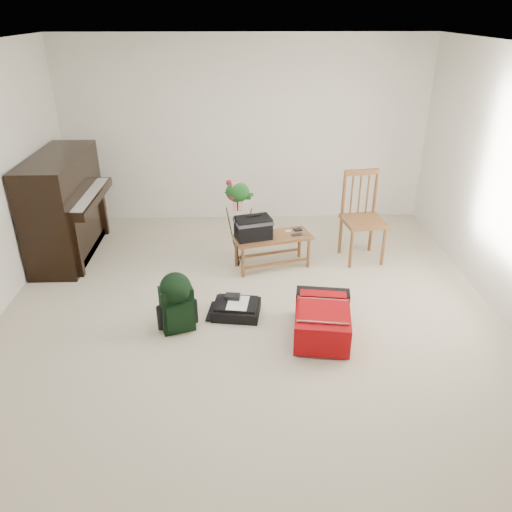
{
  "coord_description": "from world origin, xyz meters",
  "views": [
    {
      "loc": [
        -0.06,
        -4.1,
        2.78
      ],
      "look_at": [
        0.08,
        0.35,
        0.55
      ],
      "focal_mm": 35.0,
      "sensor_mm": 36.0,
      "label": 1
    }
  ],
  "objects_px": {
    "piano": "(65,209)",
    "black_duffel": "(236,308)",
    "bench": "(259,229)",
    "flower_stand": "(238,225)",
    "dining_chair": "(363,218)",
    "red_suitcase": "(321,317)",
    "green_backpack": "(176,300)"
  },
  "relations": [
    {
      "from": "piano",
      "to": "black_duffel",
      "type": "xyz_separation_m",
      "value": [
        2.06,
        -1.46,
        -0.53
      ]
    },
    {
      "from": "bench",
      "to": "black_duffel",
      "type": "relative_size",
      "value": 1.88
    },
    {
      "from": "flower_stand",
      "to": "dining_chair",
      "type": "bearing_deg",
      "value": -14.0
    },
    {
      "from": "piano",
      "to": "black_duffel",
      "type": "distance_m",
      "value": 2.58
    },
    {
      "from": "bench",
      "to": "piano",
      "type": "bearing_deg",
      "value": 153.87
    },
    {
      "from": "piano",
      "to": "dining_chair",
      "type": "bearing_deg",
      "value": -3.59
    },
    {
      "from": "piano",
      "to": "dining_chair",
      "type": "relative_size",
      "value": 1.4
    },
    {
      "from": "piano",
      "to": "black_duffel",
      "type": "height_order",
      "value": "piano"
    },
    {
      "from": "piano",
      "to": "flower_stand",
      "type": "bearing_deg",
      "value": -11.38
    },
    {
      "from": "piano",
      "to": "red_suitcase",
      "type": "relative_size",
      "value": 1.86
    },
    {
      "from": "dining_chair",
      "to": "piano",
      "type": "bearing_deg",
      "value": 168.57
    },
    {
      "from": "black_duffel",
      "to": "green_backpack",
      "type": "relative_size",
      "value": 0.85
    },
    {
      "from": "green_backpack",
      "to": "flower_stand",
      "type": "relative_size",
      "value": 0.55
    },
    {
      "from": "black_duffel",
      "to": "piano",
      "type": "bearing_deg",
      "value": 152.91
    },
    {
      "from": "dining_chair",
      "to": "flower_stand",
      "type": "height_order",
      "value": "flower_stand"
    },
    {
      "from": "bench",
      "to": "dining_chair",
      "type": "bearing_deg",
      "value": -6.21
    },
    {
      "from": "bench",
      "to": "red_suitcase",
      "type": "xyz_separation_m",
      "value": [
        0.54,
        -1.36,
        -0.32
      ]
    },
    {
      "from": "bench",
      "to": "flower_stand",
      "type": "height_order",
      "value": "flower_stand"
    },
    {
      "from": "black_duffel",
      "to": "green_backpack",
      "type": "height_order",
      "value": "green_backpack"
    },
    {
      "from": "red_suitcase",
      "to": "black_duffel",
      "type": "distance_m",
      "value": 0.87
    },
    {
      "from": "bench",
      "to": "black_duffel",
      "type": "bearing_deg",
      "value": -119.86
    },
    {
      "from": "piano",
      "to": "green_backpack",
      "type": "bearing_deg",
      "value": -48.48
    },
    {
      "from": "bench",
      "to": "green_backpack",
      "type": "height_order",
      "value": "bench"
    },
    {
      "from": "bench",
      "to": "green_backpack",
      "type": "bearing_deg",
      "value": -138.42
    },
    {
      "from": "piano",
      "to": "bench",
      "type": "xyz_separation_m",
      "value": [
        2.32,
        -0.43,
        -0.11
      ]
    },
    {
      "from": "bench",
      "to": "green_backpack",
      "type": "distance_m",
      "value": 1.52
    },
    {
      "from": "black_duffel",
      "to": "green_backpack",
      "type": "bearing_deg",
      "value": -148.56
    },
    {
      "from": "red_suitcase",
      "to": "green_backpack",
      "type": "height_order",
      "value": "green_backpack"
    },
    {
      "from": "piano",
      "to": "flower_stand",
      "type": "relative_size",
      "value": 1.38
    },
    {
      "from": "bench",
      "to": "flower_stand",
      "type": "distance_m",
      "value": 0.24
    },
    {
      "from": "piano",
      "to": "green_backpack",
      "type": "distance_m",
      "value": 2.29
    },
    {
      "from": "red_suitcase",
      "to": "bench",
      "type": "bearing_deg",
      "value": 120.32
    }
  ]
}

